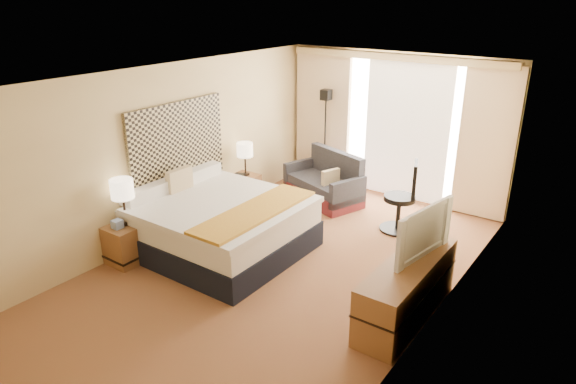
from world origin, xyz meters
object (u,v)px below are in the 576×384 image
Objects in this scene: desk_chair at (403,201)px; lamp_left at (122,190)px; media_dresser at (407,289)px; television at (417,229)px; floor_lamp at (325,119)px; loveseat at (325,185)px; nightstand_right at (243,191)px; nightstand_left at (127,244)px; lamp_right at (245,150)px; bed at (220,224)px.

lamp_left is (-2.74, -3.12, 0.55)m from desk_chair.
media_dresser is 0.70m from television.
loveseat is at bearing -56.72° from floor_lamp.
loveseat is at bearing 136.72° from media_dresser.
nightstand_right is 0.31× the size of media_dresser.
nightstand_right is 0.52× the size of television.
lamp_left is (-0.64, -4.17, -0.26)m from floor_lamp.
floor_lamp is at bearing 81.78° from nightstand_left.
nightstand_left is 2.66m from lamp_right.
floor_lamp reaches higher than television.
television reaches higher than loveseat.
nightstand_left is at bearing -90.00° from nightstand_right.
television is (-0.05, 0.25, 0.66)m from media_dresser.
floor_lamp is at bearing 93.55° from bed.
nightstand_right is 0.93× the size of lamp_right.
media_dresser reaches higher than nightstand_right.
lamp_right is (0.02, 0.06, 0.73)m from nightstand_right.
bed is (0.81, 1.02, 0.13)m from nightstand_left.
bed is at bearing 51.69° from nightstand_left.
desk_chair is at bearing -26.56° from floor_lamp.
nightstand_right is at bearing 173.37° from desk_chair.
television reaches higher than lamp_right.
media_dresser is at bearing 15.04° from lamp_left.
floor_lamp is 2.48m from desk_chair.
media_dresser is (3.70, -1.45, 0.07)m from nightstand_right.
floor_lamp is 4.23m from television.
nightstand_right is 0.73m from lamp_right.
desk_chair is at bearing 13.92° from nightstand_right.
lamp_right is (-0.79, 1.54, 0.60)m from bed.
nightstand_left is 0.29× the size of floor_lamp.
lamp_left reaches higher than media_dresser.
lamp_left reaches higher than bed.
television is at bearing 19.60° from nightstand_left.
bed is 1.83m from lamp_right.
lamp_right is 0.55× the size of television.
nightstand_right is at bearing 158.60° from media_dresser.
bed reaches higher than nightstand_right.
desk_chair is at bearing 115.02° from media_dresser.
bed is at bearing 49.39° from lamp_left.
lamp_right reaches higher than nightstand_right.
bed is at bearing -152.05° from desk_chair.
nightstand_right is 3.91m from television.
lamp_right is at bearing 71.17° from nightstand_right.
bed is 2.92m from television.
television is at bearing -19.13° from lamp_right.
bed reaches higher than nightstand_left.
television is at bearing 5.56° from bed.
nightstand_left is 3.69m from loveseat.
loveseat is 1.71m from desk_chair.
nightstand_right is 1.69m from bed.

